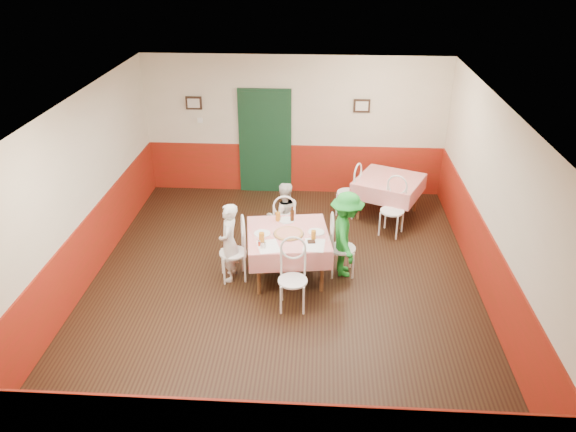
# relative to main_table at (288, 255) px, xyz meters

# --- Properties ---
(floor) EXTENTS (7.00, 7.00, 0.00)m
(floor) POSITION_rel_main_table_xyz_m (-0.06, -0.21, -0.38)
(floor) COLOR black
(floor) RESTS_ON ground
(ceiling) EXTENTS (7.00, 7.00, 0.00)m
(ceiling) POSITION_rel_main_table_xyz_m (-0.06, -0.21, 2.42)
(ceiling) COLOR white
(ceiling) RESTS_ON back_wall
(back_wall) EXTENTS (6.00, 0.10, 2.80)m
(back_wall) POSITION_rel_main_table_xyz_m (-0.06, 3.29, 1.02)
(back_wall) COLOR beige
(back_wall) RESTS_ON ground
(front_wall) EXTENTS (6.00, 0.10, 2.80)m
(front_wall) POSITION_rel_main_table_xyz_m (-0.06, -3.71, 1.02)
(front_wall) COLOR beige
(front_wall) RESTS_ON ground
(left_wall) EXTENTS (0.10, 7.00, 2.80)m
(left_wall) POSITION_rel_main_table_xyz_m (-3.06, -0.21, 1.02)
(left_wall) COLOR beige
(left_wall) RESTS_ON ground
(right_wall) EXTENTS (0.10, 7.00, 2.80)m
(right_wall) POSITION_rel_main_table_xyz_m (2.94, -0.21, 1.02)
(right_wall) COLOR beige
(right_wall) RESTS_ON ground
(wainscot_back) EXTENTS (6.00, 0.03, 1.00)m
(wainscot_back) POSITION_rel_main_table_xyz_m (-0.06, 3.28, 0.12)
(wainscot_back) COLOR maroon
(wainscot_back) RESTS_ON ground
(wainscot_left) EXTENTS (0.03, 7.00, 1.00)m
(wainscot_left) POSITION_rel_main_table_xyz_m (-3.05, -0.21, 0.12)
(wainscot_left) COLOR maroon
(wainscot_left) RESTS_ON ground
(wainscot_right) EXTENTS (0.03, 7.00, 1.00)m
(wainscot_right) POSITION_rel_main_table_xyz_m (2.92, -0.21, 0.12)
(wainscot_right) COLOR maroon
(wainscot_right) RESTS_ON ground
(door) EXTENTS (0.96, 0.06, 2.10)m
(door) POSITION_rel_main_table_xyz_m (-0.66, 3.24, 0.68)
(door) COLOR black
(door) RESTS_ON ground
(picture_left) EXTENTS (0.32, 0.03, 0.26)m
(picture_left) POSITION_rel_main_table_xyz_m (-2.06, 3.24, 1.48)
(picture_left) COLOR black
(picture_left) RESTS_ON back_wall
(picture_right) EXTENTS (0.32, 0.03, 0.26)m
(picture_right) POSITION_rel_main_table_xyz_m (1.24, 3.24, 1.48)
(picture_right) COLOR black
(picture_right) RESTS_ON back_wall
(thermostat) EXTENTS (0.10, 0.03, 0.10)m
(thermostat) POSITION_rel_main_table_xyz_m (-1.96, 3.24, 1.12)
(thermostat) COLOR white
(thermostat) RESTS_ON back_wall
(main_table) EXTENTS (1.38, 1.38, 0.77)m
(main_table) POSITION_rel_main_table_xyz_m (0.00, 0.00, 0.00)
(main_table) COLOR red
(main_table) RESTS_ON ground
(second_table) EXTENTS (1.48, 1.48, 0.77)m
(second_table) POSITION_rel_main_table_xyz_m (1.75, 2.24, 0.00)
(second_table) COLOR red
(second_table) RESTS_ON ground
(chair_left) EXTENTS (0.51, 0.51, 0.90)m
(chair_left) POSITION_rel_main_table_xyz_m (-0.84, -0.12, 0.08)
(chair_left) COLOR white
(chair_left) RESTS_ON ground
(chair_right) EXTENTS (0.45, 0.45, 0.90)m
(chair_right) POSITION_rel_main_table_xyz_m (0.84, 0.12, 0.08)
(chair_right) COLOR white
(chair_right) RESTS_ON ground
(chair_far) EXTENTS (0.46, 0.46, 0.90)m
(chair_far) POSITION_rel_main_table_xyz_m (-0.12, 0.84, 0.08)
(chair_far) COLOR white
(chair_far) RESTS_ON ground
(chair_near) EXTENTS (0.43, 0.43, 0.90)m
(chair_near) POSITION_rel_main_table_xyz_m (0.12, -0.84, 0.08)
(chair_near) COLOR white
(chair_near) RESTS_ON ground
(chair_second_a) EXTENTS (0.56, 0.56, 0.90)m
(chair_second_a) POSITION_rel_main_table_xyz_m (1.00, 2.24, 0.08)
(chair_second_a) COLOR white
(chair_second_a) RESTS_ON ground
(chair_second_b) EXTENTS (0.56, 0.56, 0.90)m
(chair_second_b) POSITION_rel_main_table_xyz_m (1.75, 1.49, 0.08)
(chair_second_b) COLOR white
(chair_second_b) RESTS_ON ground
(pizza) EXTENTS (0.50, 0.50, 0.03)m
(pizza) POSITION_rel_main_table_xyz_m (0.01, -0.04, 0.40)
(pizza) COLOR #B74723
(pizza) RESTS_ON main_table
(plate_left) EXTENTS (0.28, 0.28, 0.01)m
(plate_left) POSITION_rel_main_table_xyz_m (-0.39, -0.05, 0.39)
(plate_left) COLOR white
(plate_left) RESTS_ON main_table
(plate_right) EXTENTS (0.28, 0.28, 0.01)m
(plate_right) POSITION_rel_main_table_xyz_m (0.43, 0.04, 0.39)
(plate_right) COLOR white
(plate_right) RESTS_ON main_table
(plate_far) EXTENTS (0.28, 0.28, 0.01)m
(plate_far) POSITION_rel_main_table_xyz_m (-0.05, 0.41, 0.39)
(plate_far) COLOR white
(plate_far) RESTS_ON main_table
(glass_a) EXTENTS (0.09, 0.09, 0.15)m
(glass_a) POSITION_rel_main_table_xyz_m (-0.37, -0.30, 0.46)
(glass_a) COLOR #BF7219
(glass_a) RESTS_ON main_table
(glass_b) EXTENTS (0.08, 0.08, 0.14)m
(glass_b) POSITION_rel_main_table_xyz_m (0.39, -0.16, 0.45)
(glass_b) COLOR #BF7219
(glass_b) RESTS_ON main_table
(glass_c) EXTENTS (0.09, 0.09, 0.14)m
(glass_c) POSITION_rel_main_table_xyz_m (-0.18, 0.40, 0.46)
(glass_c) COLOR #BF7219
(glass_c) RESTS_ON main_table
(beer_bottle) EXTENTS (0.07, 0.07, 0.23)m
(beer_bottle) POSITION_rel_main_table_xyz_m (0.04, 0.39, 0.50)
(beer_bottle) COLOR #381C0A
(beer_bottle) RESTS_ON main_table
(shaker_a) EXTENTS (0.04, 0.04, 0.09)m
(shaker_a) POSITION_rel_main_table_xyz_m (-0.35, -0.49, 0.43)
(shaker_a) COLOR silver
(shaker_a) RESTS_ON main_table
(shaker_b) EXTENTS (0.04, 0.04, 0.09)m
(shaker_b) POSITION_rel_main_table_xyz_m (-0.31, -0.48, 0.43)
(shaker_b) COLOR silver
(shaker_b) RESTS_ON main_table
(shaker_c) EXTENTS (0.04, 0.04, 0.09)m
(shaker_c) POSITION_rel_main_table_xyz_m (-0.40, -0.42, 0.43)
(shaker_c) COLOR #B23319
(shaker_c) RESTS_ON main_table
(menu_left) EXTENTS (0.40, 0.47, 0.00)m
(menu_left) POSITION_rel_main_table_xyz_m (-0.26, -0.43, 0.39)
(menu_left) COLOR white
(menu_left) RESTS_ON main_table
(menu_right) EXTENTS (0.33, 0.42, 0.00)m
(menu_right) POSITION_rel_main_table_xyz_m (0.41, -0.35, 0.39)
(menu_right) COLOR white
(menu_right) RESTS_ON main_table
(wallet) EXTENTS (0.12, 0.10, 0.02)m
(wallet) POSITION_rel_main_table_xyz_m (0.36, -0.27, 0.40)
(wallet) COLOR black
(wallet) RESTS_ON main_table
(diner_left) EXTENTS (0.31, 0.47, 1.27)m
(diner_left) POSITION_rel_main_table_xyz_m (-0.89, -0.13, 0.26)
(diner_left) COLOR gray
(diner_left) RESTS_ON ground
(diner_far) EXTENTS (0.69, 0.61, 1.19)m
(diner_far) POSITION_rel_main_table_xyz_m (-0.13, 0.89, 0.22)
(diner_far) COLOR gray
(diner_far) RESTS_ON ground
(diner_right) EXTENTS (0.59, 0.94, 1.39)m
(diner_right) POSITION_rel_main_table_xyz_m (0.89, 0.13, 0.32)
(diner_right) COLOR gray
(diner_right) RESTS_ON ground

